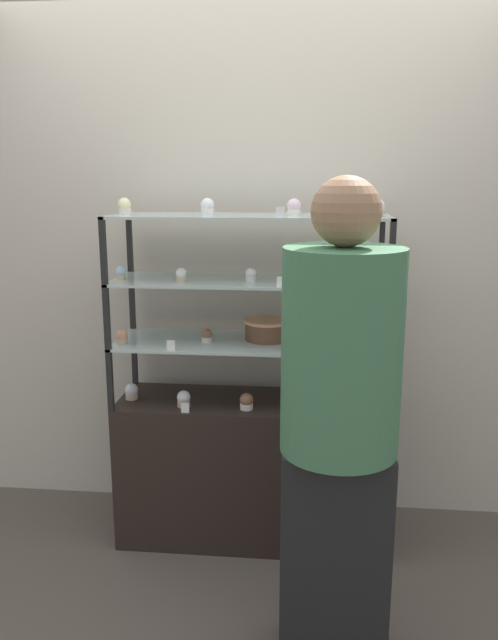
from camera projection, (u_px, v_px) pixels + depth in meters
The scene contains 29 objects.
ground_plane at pixel (249, 533), 3.04m from camera, with size 20.00×20.00×0.00m, color brown.
back_wall at pixel (256, 259), 3.09m from camera, with size 8.00×0.05×2.60m.
display_base at pixel (249, 468), 2.97m from camera, with size 1.21×0.41×0.69m.
display_riser_lower at pixel (249, 345), 2.83m from camera, with size 1.21×0.41×0.28m.
display_riser_middle at pixel (249, 284), 2.77m from camera, with size 1.21×0.41×0.28m.
display_riser_upper at pixel (249, 219), 2.71m from camera, with size 1.21×0.41×0.28m.
layer_cake_centerpiece at pixel (267, 330), 2.85m from camera, with size 0.21×0.21×0.09m.
sheet_cake_frosted at pixel (321, 397), 2.85m from camera, with size 0.22×0.14×0.06m.
cupcake_0 at pixel (132, 392), 2.91m from camera, with size 0.06×0.06×0.07m.
cupcake_1 at pixel (184, 399), 2.81m from camera, with size 0.06×0.06×0.07m.
cupcake_2 at pixel (246, 402), 2.78m from camera, with size 0.06×0.06×0.07m.
cupcake_3 at pixel (371, 404), 2.74m from camera, with size 0.06×0.06×0.07m.
price_tag_0 at pixel (185, 408), 2.73m from camera, with size 0.04×0.00×0.04m.
cupcake_4 at pixel (122, 337), 2.78m from camera, with size 0.05×0.05×0.06m.
cupcake_5 at pixel (207, 336), 2.80m from camera, with size 0.05×0.05×0.06m.
cupcake_6 at pixel (373, 344), 2.66m from camera, with size 0.05×0.05×0.06m.
price_tag_1 at pixel (171, 345), 2.68m from camera, with size 0.04×0.00×0.04m.
cupcake_7 at pixel (121, 273), 2.75m from camera, with size 0.05×0.05×0.06m.
cupcake_8 at pixel (181, 275), 2.69m from camera, with size 0.05×0.05×0.06m.
cupcake_9 at pixel (251, 275), 2.69m from camera, with size 0.05×0.05×0.06m.
cupcake_10 at pixel (314, 275), 2.69m from camera, with size 0.05×0.05×0.06m.
cupcake_11 at pixel (380, 277), 2.65m from camera, with size 0.05×0.05×0.06m.
price_tag_2 at pixel (281, 282), 2.57m from camera, with size 0.04×0.00×0.04m.
cupcake_12 at pixel (124, 206), 2.72m from camera, with size 0.06×0.06×0.07m.
cupcake_13 at pixel (207, 207), 2.68m from camera, with size 0.06×0.06×0.07m.
cupcake_14 at pixel (294, 208), 2.62m from camera, with size 0.06×0.06×0.07m.
cupcake_15 at pixel (378, 208), 2.56m from camera, with size 0.06×0.06×0.07m.
price_tag_3 at pixel (280, 212), 2.50m from camera, with size 0.04×0.00×0.04m.
customer_figure at pixel (339, 416), 2.10m from camera, with size 0.40×0.40×1.70m.
Camera 1 is at (0.27, -2.72, 1.69)m, focal length 35.00 mm.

